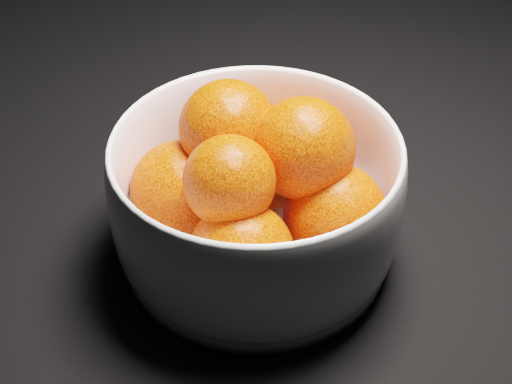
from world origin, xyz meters
TOP-DOWN VIEW (x-y plane):
  - ground at (0.00, 0.00)m, footprint 3.00×3.00m
  - bowl at (-0.25, -0.25)m, footprint 0.20×0.20m
  - orange_pile at (-0.25, -0.25)m, footprint 0.14×0.15m

SIDE VIEW (x-z plane):
  - ground at x=0.00m, z-range 0.00..0.00m
  - bowl at x=-0.25m, z-range 0.00..0.10m
  - orange_pile at x=-0.25m, z-range 0.01..0.12m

